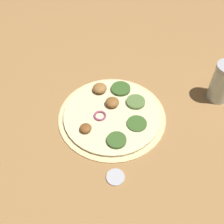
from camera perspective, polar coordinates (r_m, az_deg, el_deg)
ground_plane at (r=0.66m, az=0.00°, el=-0.92°), size 3.00×3.00×0.00m
pizza at (r=0.66m, az=0.07°, el=-0.31°), size 0.27×0.27×0.03m
spice_jar at (r=0.73m, az=22.99°, el=5.99°), size 0.06×0.06×0.11m
loose_cap at (r=0.57m, az=0.75°, el=-13.91°), size 0.04×0.04×0.01m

